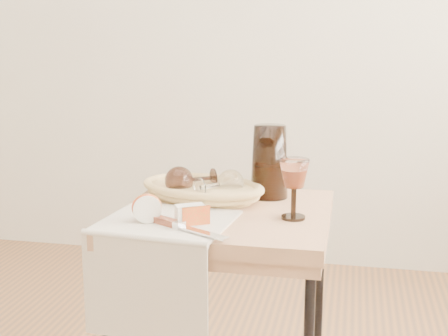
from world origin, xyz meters
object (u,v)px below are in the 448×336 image
(apple_half, at_px, (147,207))
(wine_goblet, at_px, (294,189))
(bread_basket, at_px, (203,192))
(goblet_lying_b, at_px, (218,185))
(side_table, at_px, (225,330))
(table_knife, at_px, (182,225))
(pitcher, at_px, (269,161))
(tea_towel, at_px, (167,221))
(goblet_lying_a, at_px, (194,179))

(apple_half, bearing_deg, wine_goblet, -5.09)
(bread_basket, bearing_deg, goblet_lying_b, -5.84)
(wine_goblet, distance_m, apple_half, 0.38)
(side_table, bearing_deg, table_knife, -107.29)
(pitcher, bearing_deg, apple_half, -128.91)
(goblet_lying_b, bearing_deg, table_knife, -142.61)
(tea_towel, height_order, wine_goblet, wine_goblet)
(table_knife, bearing_deg, goblet_lying_a, 128.21)
(table_knife, bearing_deg, wine_goblet, 61.38)
(wine_goblet, bearing_deg, pitcher, 113.89)
(tea_towel, distance_m, pitcher, 0.39)
(goblet_lying_b, relative_size, wine_goblet, 0.78)
(wine_goblet, bearing_deg, goblet_lying_b, 151.87)
(apple_half, bearing_deg, pitcher, 27.82)
(goblet_lying_a, bearing_deg, table_knife, 66.16)
(tea_towel, height_order, bread_basket, bread_basket)
(apple_half, bearing_deg, table_knife, -47.21)
(side_table, height_order, apple_half, apple_half)
(pitcher, bearing_deg, wine_goblet, -65.70)
(side_table, relative_size, goblet_lying_b, 5.72)
(tea_towel, bearing_deg, wine_goblet, 23.32)
(goblet_lying_a, bearing_deg, goblet_lying_b, 123.06)
(tea_towel, distance_m, apple_half, 0.06)
(goblet_lying_a, xyz_separation_m, wine_goblet, (0.30, -0.15, 0.03))
(goblet_lying_b, height_order, wine_goblet, wine_goblet)
(goblet_lying_b, relative_size, apple_half, 1.63)
(tea_towel, relative_size, table_knife, 1.24)
(goblet_lying_a, bearing_deg, apple_half, 45.90)
(goblet_lying_a, distance_m, goblet_lying_b, 0.09)
(table_knife, bearing_deg, side_table, 101.46)
(goblet_lying_a, height_order, wine_goblet, wine_goblet)
(apple_half, bearing_deg, goblet_lying_a, 56.35)
(side_table, relative_size, wine_goblet, 4.45)
(pitcher, height_order, apple_half, pitcher)
(side_table, bearing_deg, bread_basket, 132.47)
(goblet_lying_a, distance_m, table_knife, 0.32)
(side_table, distance_m, bread_basket, 0.40)
(goblet_lying_b, bearing_deg, wine_goblet, -75.65)
(goblet_lying_a, xyz_separation_m, goblet_lying_b, (0.08, -0.03, -0.00))
(tea_towel, height_order, table_knife, table_knife)
(side_table, bearing_deg, goblet_lying_a, 136.64)
(side_table, distance_m, goblet_lying_a, 0.44)
(goblet_lying_b, bearing_deg, tea_towel, -157.91)
(pitcher, relative_size, table_knife, 0.98)
(pitcher, distance_m, apple_half, 0.42)
(goblet_lying_b, bearing_deg, goblet_lying_a, 108.86)
(bread_basket, distance_m, wine_goblet, 0.31)
(goblet_lying_a, bearing_deg, bread_basket, 120.12)
(bread_basket, relative_size, goblet_lying_a, 2.43)
(apple_half, xyz_separation_m, table_knife, (0.10, -0.05, -0.02))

